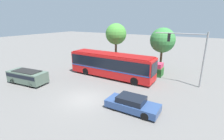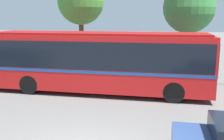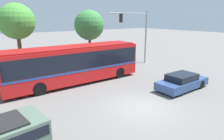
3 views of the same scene
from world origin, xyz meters
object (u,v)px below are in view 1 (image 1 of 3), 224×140
sedan_foreground (132,104)px  street_tree_left (116,34)px  suv_left_lane (27,76)px  traffic_light_pole (192,50)px  city_bus (111,64)px  street_tree_centre (163,40)px

sedan_foreground → street_tree_left: 16.11m
suv_left_lane → traffic_light_pole: size_ratio=0.81×
city_bus → street_tree_left: street_tree_left is taller
suv_left_lane → street_tree_centre: street_tree_centre is taller
city_bus → suv_left_lane: (-7.40, -7.11, -0.88)m
sedan_foreground → street_tree_centre: (-0.95, 12.36, 3.95)m
sedan_foreground → street_tree_centre: size_ratio=0.71×
city_bus → traffic_light_pole: size_ratio=1.89×
suv_left_lane → street_tree_left: 14.77m
sedan_foreground → street_tree_left: bearing=124.5°
sedan_foreground → traffic_light_pole: bearing=69.1°
traffic_light_pole → street_tree_left: bearing=-19.8°
sedan_foreground → traffic_light_pole: (3.24, 8.45, 3.54)m
suv_left_lane → street_tree_centre: size_ratio=0.79×
city_bus → sedan_foreground: size_ratio=2.60×
street_tree_centre → city_bus: bearing=-130.1°
traffic_light_pole → street_tree_left: 12.78m
city_bus → sedan_foreground: bearing=-46.8°
street_tree_left → suv_left_lane: bearing=-108.8°
city_bus → suv_left_lane: bearing=-135.5°
street_tree_left → sedan_foreground: bearing=-55.6°
sedan_foreground → street_tree_left: (-8.75, 12.78, 4.44)m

